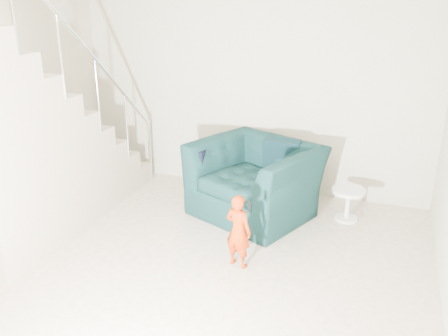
{
  "coord_description": "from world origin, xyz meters",
  "views": [
    {
      "loc": [
        1.82,
        -3.52,
        2.73
      ],
      "look_at": [
        0.15,
        1.2,
        0.85
      ],
      "focal_mm": 38.0,
      "sensor_mm": 36.0,
      "label": 1
    }
  ],
  "objects": [
    {
      "name": "toddler",
      "position": [
        0.51,
        0.62,
        0.4
      ],
      "size": [
        0.34,
        0.27,
        0.81
      ],
      "primitive_type": "imported",
      "rotation": [
        0.0,
        0.0,
        2.87
      ],
      "color": "#951C04",
      "rests_on": "floor"
    },
    {
      "name": "floor",
      "position": [
        0.0,
        0.0,
        0.0
      ],
      "size": [
        5.5,
        5.5,
        0.0
      ],
      "primitive_type": "plane",
      "color": "gray",
      "rests_on": "ground"
    },
    {
      "name": "back_wall",
      "position": [
        0.0,
        2.75,
        1.35
      ],
      "size": [
        5.0,
        0.0,
        5.0
      ],
      "primitive_type": "plane",
      "rotation": [
        1.57,
        0.0,
        0.0
      ],
      "color": "#AEA68D",
      "rests_on": "floor"
    },
    {
      "name": "throw",
      "position": [
        -0.3,
        1.84,
        0.59
      ],
      "size": [
        0.05,
        0.48,
        0.54
      ],
      "primitive_type": "cube",
      "color": "black",
      "rests_on": "armchair"
    },
    {
      "name": "side_table",
      "position": [
        1.48,
        2.1,
        0.28
      ],
      "size": [
        0.41,
        0.41,
        0.41
      ],
      "color": "silver",
      "rests_on": "floor"
    },
    {
      "name": "cushion",
      "position": [
        0.58,
        2.24,
        0.71
      ],
      "size": [
        0.48,
        0.23,
        0.48
      ],
      "primitive_type": "cube",
      "rotation": [
        0.21,
        0.0,
        0.0
      ],
      "color": "black",
      "rests_on": "armchair"
    },
    {
      "name": "phone",
      "position": [
        0.63,
        0.61,
        0.7
      ],
      "size": [
        0.04,
        0.05,
        0.1
      ],
      "primitive_type": "cube",
      "rotation": [
        0.0,
        0.0,
        0.38
      ],
      "color": "black",
      "rests_on": "toddler"
    },
    {
      "name": "armchair",
      "position": [
        0.33,
        1.89,
        0.47
      ],
      "size": [
        1.81,
        1.71,
        0.93
      ],
      "primitive_type": "imported",
      "rotation": [
        0.0,
        0.0,
        -0.4
      ],
      "color": "black",
      "rests_on": "floor"
    },
    {
      "name": "staircase",
      "position": [
        -2.0,
        0.55,
        0.95
      ],
      "size": [
        1.02,
        3.03,
        3.62
      ],
      "color": "#ADA089",
      "rests_on": "floor"
    }
  ]
}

